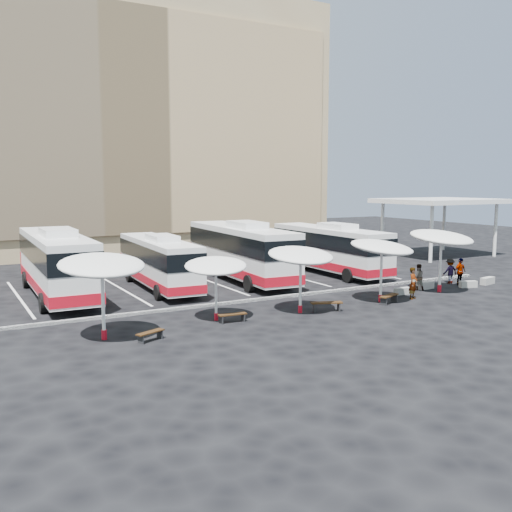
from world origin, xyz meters
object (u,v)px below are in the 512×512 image
sunshade_1 (216,266)px  conc_bench_1 (426,285)px  passenger_2 (460,272)px  conc_bench_2 (468,284)px  conc_bench_0 (402,291)px  sunshade_0 (102,265)px  sunshade_2 (301,256)px  wood_bench_1 (232,316)px  passenger_0 (413,283)px  sunshade_3 (382,248)px  wood_bench_2 (327,304)px  bus_0 (56,261)px  bus_3 (329,247)px  bus_2 (240,250)px  bus_1 (159,260)px  passenger_3 (450,271)px  passenger_1 (419,277)px  wood_bench_0 (150,334)px  conc_bench_3 (488,281)px  wood_bench_3 (389,297)px  sunshade_4 (441,238)px

sunshade_1 → conc_bench_1: sunshade_1 is taller
passenger_2 → conc_bench_2: bearing=-106.9°
conc_bench_0 → conc_bench_2: conc_bench_2 is taller
sunshade_0 → sunshade_2: bearing=0.7°
wood_bench_1 → passenger_0: 11.61m
conc_bench_0 → conc_bench_2: size_ratio=0.97×
sunshade_3 → wood_bench_2: (-4.05, -0.44, -2.69)m
sunshade_1 → sunshade_3: bearing=-3.8°
bus_0 → wood_bench_2: bus_0 is taller
bus_3 → conc_bench_2: 10.18m
bus_2 → bus_3: 7.08m
bus_1 → bus_3: bearing=1.4°
conc_bench_0 → bus_1: bearing=142.9°
sunshade_3 → passenger_3: size_ratio=2.76×
wood_bench_2 → passenger_1: 8.77m
bus_1 → conc_bench_2: bus_1 is taller
wood_bench_0 → conc_bench_3: (23.85, 2.19, -0.09)m
bus_3 → passenger_3: bearing=-58.5°
bus_3 → sunshade_2: (-9.01, -9.77, 1.05)m
wood_bench_1 → conc_bench_2: wood_bench_1 is taller
conc_bench_1 → passenger_1: bearing=-175.1°
bus_3 → sunshade_0: bearing=-152.0°
bus_0 → sunshade_3: 18.79m
conc_bench_0 → conc_bench_3: (7.35, -0.16, 0.03)m
conc_bench_2 → passenger_3: (0.11, 1.61, 0.62)m
wood_bench_0 → wood_bench_3: bearing=3.2°
bus_1 → passenger_0: (11.61, -10.35, -0.86)m
sunshade_3 → passenger_1: (4.48, 1.57, -2.26)m
sunshade_0 → wood_bench_1: bearing=-0.1°
wood_bench_2 → conc_bench_2: wood_bench_2 is taller
sunshade_1 → wood_bench_0: sunshade_1 is taller
wood_bench_1 → sunshade_2: bearing=1.8°
sunshade_2 → wood_bench_2: sunshade_2 is taller
conc_bench_1 → bus_3: bearing=101.1°
bus_2 → sunshade_2: (-1.96, -10.35, 0.87)m
bus_1 → passenger_2: 19.53m
sunshade_4 → passenger_0: sunshade_4 is taller
conc_bench_1 → passenger_0: size_ratio=0.64×
bus_2 → passenger_3: bus_2 is taller
sunshade_0 → sunshade_1: (5.65, 0.79, -0.53)m
wood_bench_2 → sunshade_4: bearing=6.0°
sunshade_0 → wood_bench_2: bearing=-1.6°
sunshade_0 → passenger_0: 17.87m
bus_0 → wood_bench_1: (6.13, -10.70, -1.76)m
bus_2 → wood_bench_0: size_ratio=9.53×
bus_2 → sunshade_4: 13.12m
conc_bench_0 → conc_bench_2: 5.31m
wood_bench_3 → passenger_3: 8.40m
conc_bench_2 → conc_bench_3: 2.05m
sunshade_3 → wood_bench_1: sunshade_3 is taller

